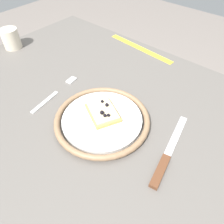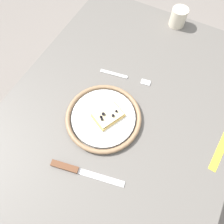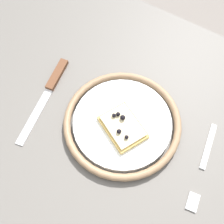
{
  "view_description": "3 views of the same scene",
  "coord_description": "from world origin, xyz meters",
  "px_view_note": "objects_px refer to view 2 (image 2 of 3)",
  "views": [
    {
      "loc": [
        0.3,
        -0.32,
        1.21
      ],
      "look_at": [
        0.04,
        -0.02,
        0.8
      ],
      "focal_mm": 34.13,
      "sensor_mm": 36.0,
      "label": 1
    },
    {
      "loc": [
        0.3,
        0.14,
        1.46
      ],
      "look_at": [
        -0.01,
        -0.02,
        0.78
      ],
      "focal_mm": 34.96,
      "sensor_mm": 36.0,
      "label": 2
    },
    {
      "loc": [
        -0.09,
        0.19,
        1.35
      ],
      "look_at": [
        0.05,
        -0.04,
        0.8
      ],
      "focal_mm": 44.75,
      "sensor_mm": 36.0,
      "label": 3
    }
  ],
  "objects_px": {
    "dining_table": "(116,128)",
    "cup": "(178,17)",
    "pizza_slice_near": "(108,115)",
    "fork": "(126,77)",
    "knife": "(75,169)",
    "plate": "(103,117)"
  },
  "relations": [
    {
      "from": "plate",
      "to": "knife",
      "type": "xyz_separation_m",
      "value": [
        0.2,
        0.0,
        -0.01
      ]
    },
    {
      "from": "cup",
      "to": "plate",
      "type": "bearing_deg",
      "value": -6.73
    },
    {
      "from": "plate",
      "to": "dining_table",
      "type": "bearing_deg",
      "value": 120.78
    },
    {
      "from": "knife",
      "to": "fork",
      "type": "distance_m",
      "value": 0.39
    },
    {
      "from": "cup",
      "to": "pizza_slice_near",
      "type": "bearing_deg",
      "value": -5.47
    },
    {
      "from": "knife",
      "to": "cup",
      "type": "bearing_deg",
      "value": 175.35
    },
    {
      "from": "pizza_slice_near",
      "to": "fork",
      "type": "height_order",
      "value": "pizza_slice_near"
    },
    {
      "from": "dining_table",
      "to": "cup",
      "type": "bearing_deg",
      "value": 177.23
    },
    {
      "from": "pizza_slice_near",
      "to": "cup",
      "type": "bearing_deg",
      "value": 174.53
    },
    {
      "from": "fork",
      "to": "dining_table",
      "type": "bearing_deg",
      "value": 15.76
    },
    {
      "from": "dining_table",
      "to": "pizza_slice_near",
      "type": "bearing_deg",
      "value": -60.66
    },
    {
      "from": "plate",
      "to": "cup",
      "type": "distance_m",
      "value": 0.56
    },
    {
      "from": "plate",
      "to": "pizza_slice_near",
      "type": "xyz_separation_m",
      "value": [
        -0.01,
        0.01,
        0.01
      ]
    },
    {
      "from": "dining_table",
      "to": "knife",
      "type": "xyz_separation_m",
      "value": [
        0.22,
        -0.04,
        0.1
      ]
    },
    {
      "from": "fork",
      "to": "knife",
      "type": "bearing_deg",
      "value": 1.82
    },
    {
      "from": "pizza_slice_near",
      "to": "knife",
      "type": "distance_m",
      "value": 0.21
    },
    {
      "from": "plate",
      "to": "cup",
      "type": "height_order",
      "value": "cup"
    },
    {
      "from": "dining_table",
      "to": "cup",
      "type": "distance_m",
      "value": 0.55
    },
    {
      "from": "pizza_slice_near",
      "to": "knife",
      "type": "bearing_deg",
      "value": -2.49
    },
    {
      "from": "cup",
      "to": "dining_table",
      "type": "bearing_deg",
      "value": -2.77
    },
    {
      "from": "plate",
      "to": "cup",
      "type": "relative_size",
      "value": 3.41
    },
    {
      "from": "plate",
      "to": "pizza_slice_near",
      "type": "bearing_deg",
      "value": 123.53
    }
  ]
}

